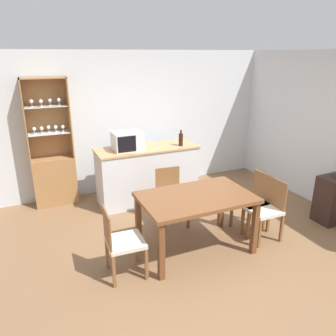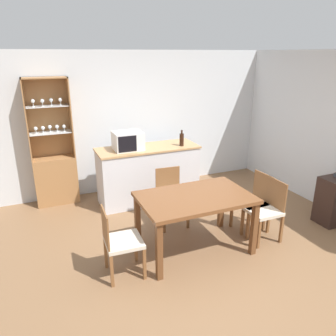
{
  "view_description": "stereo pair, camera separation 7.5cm",
  "coord_description": "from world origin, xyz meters",
  "px_view_note": "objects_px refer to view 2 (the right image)",
  "views": [
    {
      "loc": [
        -1.94,
        -3.16,
        2.49
      ],
      "look_at": [
        -0.08,
        1.03,
        0.88
      ],
      "focal_mm": 35.0,
      "sensor_mm": 36.0,
      "label": 1
    },
    {
      "loc": [
        -1.87,
        -3.19,
        2.49
      ],
      "look_at": [
        -0.08,
        1.03,
        0.88
      ],
      "focal_mm": 35.0,
      "sensor_mm": 36.0,
      "label": 2
    }
  ],
  "objects_px": {
    "dining_table": "(195,203)",
    "microwave": "(128,141)",
    "dining_chair_side_left_near": "(120,241)",
    "side_cabinet": "(336,200)",
    "wine_bottle": "(182,139)",
    "display_cabinet": "(55,169)",
    "dining_chair_side_right_near": "(266,210)",
    "dining_chair_head_far": "(171,197)",
    "dining_chair_side_right_far": "(253,202)"
  },
  "relations": [
    {
      "from": "dining_chair_side_left_near",
      "to": "display_cabinet",
      "type": "bearing_deg",
      "value": -165.75
    },
    {
      "from": "display_cabinet",
      "to": "dining_chair_side_right_near",
      "type": "xyz_separation_m",
      "value": [
        2.56,
        -2.4,
        -0.17
      ]
    },
    {
      "from": "display_cabinet",
      "to": "wine_bottle",
      "type": "distance_m",
      "value": 2.24
    },
    {
      "from": "display_cabinet",
      "to": "dining_chair_side_left_near",
      "type": "height_order",
      "value": "display_cabinet"
    },
    {
      "from": "side_cabinet",
      "to": "dining_chair_side_right_far",
      "type": "bearing_deg",
      "value": 166.5
    },
    {
      "from": "dining_table",
      "to": "microwave",
      "type": "bearing_deg",
      "value": 102.09
    },
    {
      "from": "dining_chair_side_right_near",
      "to": "dining_chair_side_left_near",
      "type": "xyz_separation_m",
      "value": [
        -2.07,
        0.0,
        0.0
      ]
    },
    {
      "from": "display_cabinet",
      "to": "dining_chair_side_left_near",
      "type": "distance_m",
      "value": 2.46
    },
    {
      "from": "dining_chair_head_far",
      "to": "dining_chair_side_left_near",
      "type": "relative_size",
      "value": 1.0
    },
    {
      "from": "dining_table",
      "to": "display_cabinet",
      "type": "bearing_deg",
      "value": 123.97
    },
    {
      "from": "dining_table",
      "to": "side_cabinet",
      "type": "relative_size",
      "value": 1.95
    },
    {
      "from": "dining_table",
      "to": "dining_chair_side_right_near",
      "type": "relative_size",
      "value": 1.66
    },
    {
      "from": "display_cabinet",
      "to": "dining_chair_side_right_near",
      "type": "relative_size",
      "value": 2.49
    },
    {
      "from": "dining_table",
      "to": "wine_bottle",
      "type": "height_order",
      "value": "wine_bottle"
    },
    {
      "from": "dining_table",
      "to": "microwave",
      "type": "xyz_separation_m",
      "value": [
        -0.37,
        1.72,
        0.44
      ]
    },
    {
      "from": "dining_chair_head_far",
      "to": "microwave",
      "type": "xyz_separation_m",
      "value": [
        -0.37,
        0.94,
        0.68
      ]
    },
    {
      "from": "dining_chair_side_left_near",
      "to": "side_cabinet",
      "type": "distance_m",
      "value": 3.38
    },
    {
      "from": "microwave",
      "to": "wine_bottle",
      "type": "bearing_deg",
      "value": -8.37
    },
    {
      "from": "dining_chair_side_left_near",
      "to": "side_cabinet",
      "type": "height_order",
      "value": "dining_chair_side_left_near"
    },
    {
      "from": "dining_chair_side_right_far",
      "to": "dining_chair_side_left_near",
      "type": "relative_size",
      "value": 1.0
    },
    {
      "from": "dining_chair_head_far",
      "to": "dining_chair_side_left_near",
      "type": "bearing_deg",
      "value": 45.15
    },
    {
      "from": "dining_table",
      "to": "dining_chair_side_left_near",
      "type": "xyz_separation_m",
      "value": [
        -1.04,
        -0.13,
        -0.24
      ]
    },
    {
      "from": "dining_chair_side_right_far",
      "to": "wine_bottle",
      "type": "distance_m",
      "value": 1.65
    },
    {
      "from": "dining_chair_head_far",
      "to": "wine_bottle",
      "type": "height_order",
      "value": "wine_bottle"
    },
    {
      "from": "microwave",
      "to": "wine_bottle",
      "type": "relative_size",
      "value": 1.7
    },
    {
      "from": "side_cabinet",
      "to": "dining_chair_side_left_near",
      "type": "bearing_deg",
      "value": 179.33
    },
    {
      "from": "dining_chair_head_far",
      "to": "microwave",
      "type": "bearing_deg",
      "value": -64.57
    },
    {
      "from": "dining_chair_side_right_near",
      "to": "dining_chair_side_right_far",
      "type": "height_order",
      "value": "same"
    },
    {
      "from": "dining_chair_side_right_near",
      "to": "dining_chair_head_far",
      "type": "xyz_separation_m",
      "value": [
        -1.03,
        0.92,
        0.0
      ]
    },
    {
      "from": "dining_chair_side_right_far",
      "to": "dining_chair_side_left_near",
      "type": "xyz_separation_m",
      "value": [
        -2.07,
        -0.27,
        0.0
      ]
    },
    {
      "from": "display_cabinet",
      "to": "microwave",
      "type": "bearing_deg",
      "value": -25.4
    },
    {
      "from": "dining_chair_side_left_near",
      "to": "wine_bottle",
      "type": "bearing_deg",
      "value": 139.97
    },
    {
      "from": "dining_chair_side_left_near",
      "to": "side_cabinet",
      "type": "bearing_deg",
      "value": 92.05
    },
    {
      "from": "dining_chair_head_far",
      "to": "side_cabinet",
      "type": "distance_m",
      "value": 2.53
    },
    {
      "from": "dining_chair_side_left_near",
      "to": "microwave",
      "type": "xyz_separation_m",
      "value": [
        0.67,
        1.85,
        0.68
      ]
    },
    {
      "from": "dining_chair_side_right_far",
      "to": "dining_chair_head_far",
      "type": "height_order",
      "value": "same"
    },
    {
      "from": "dining_chair_side_right_near",
      "to": "side_cabinet",
      "type": "relative_size",
      "value": 1.17
    },
    {
      "from": "wine_bottle",
      "to": "side_cabinet",
      "type": "relative_size",
      "value": 0.38
    },
    {
      "from": "dining_chair_side_right_far",
      "to": "wine_bottle",
      "type": "relative_size",
      "value": 3.11
    },
    {
      "from": "dining_chair_side_right_near",
      "to": "side_cabinet",
      "type": "distance_m",
      "value": 1.31
    },
    {
      "from": "dining_table",
      "to": "dining_chair_head_far",
      "type": "relative_size",
      "value": 1.66
    },
    {
      "from": "dining_chair_side_left_near",
      "to": "dining_chair_side_right_far",
      "type": "bearing_deg",
      "value": 100.26
    },
    {
      "from": "dining_chair_side_right_far",
      "to": "dining_chair_side_left_near",
      "type": "distance_m",
      "value": 2.09
    },
    {
      "from": "display_cabinet",
      "to": "microwave",
      "type": "xyz_separation_m",
      "value": [
        1.16,
        -0.55,
        0.51
      ]
    },
    {
      "from": "dining_table",
      "to": "wine_bottle",
      "type": "xyz_separation_m",
      "value": [
        0.55,
        1.58,
        0.41
      ]
    },
    {
      "from": "dining_chair_side_right_near",
      "to": "dining_chair_side_right_far",
      "type": "xyz_separation_m",
      "value": [
        -0.0,
        0.28,
        0.0
      ]
    },
    {
      "from": "dining_table",
      "to": "side_cabinet",
      "type": "distance_m",
      "value": 2.37
    },
    {
      "from": "microwave",
      "to": "side_cabinet",
      "type": "bearing_deg",
      "value": -34.87
    },
    {
      "from": "wine_bottle",
      "to": "side_cabinet",
      "type": "height_order",
      "value": "wine_bottle"
    },
    {
      "from": "dining_table",
      "to": "dining_chair_side_left_near",
      "type": "distance_m",
      "value": 1.07
    }
  ]
}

